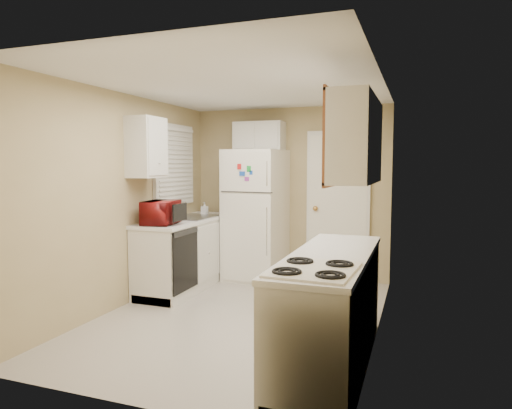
% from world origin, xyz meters
% --- Properties ---
extents(floor, '(3.80, 3.80, 0.00)m').
position_xyz_m(floor, '(0.00, 0.00, 0.00)').
color(floor, beige).
rests_on(floor, ground).
extents(ceiling, '(3.80, 3.80, 0.00)m').
position_xyz_m(ceiling, '(0.00, 0.00, 2.40)').
color(ceiling, white).
rests_on(ceiling, floor).
extents(wall_left, '(3.80, 3.80, 0.00)m').
position_xyz_m(wall_left, '(-1.40, 0.00, 1.20)').
color(wall_left, tan).
rests_on(wall_left, floor).
extents(wall_right, '(3.80, 3.80, 0.00)m').
position_xyz_m(wall_right, '(1.40, 0.00, 1.20)').
color(wall_right, tan).
rests_on(wall_right, floor).
extents(wall_back, '(2.80, 2.80, 0.00)m').
position_xyz_m(wall_back, '(0.00, 1.90, 1.20)').
color(wall_back, tan).
rests_on(wall_back, floor).
extents(wall_front, '(2.80, 2.80, 0.00)m').
position_xyz_m(wall_front, '(0.00, -1.90, 1.20)').
color(wall_front, tan).
rests_on(wall_front, floor).
extents(left_counter, '(0.60, 1.80, 0.90)m').
position_xyz_m(left_counter, '(-1.10, 0.90, 0.45)').
color(left_counter, silver).
rests_on(left_counter, floor).
extents(dishwasher, '(0.03, 0.58, 0.72)m').
position_xyz_m(dishwasher, '(-0.81, 0.30, 0.49)').
color(dishwasher, black).
rests_on(dishwasher, floor).
extents(sink, '(0.54, 0.74, 0.16)m').
position_xyz_m(sink, '(-1.10, 1.05, 0.86)').
color(sink, gray).
rests_on(sink, left_counter).
extents(microwave, '(0.54, 0.36, 0.33)m').
position_xyz_m(microwave, '(-1.12, 0.30, 1.05)').
color(microwave, maroon).
rests_on(microwave, left_counter).
extents(soap_bottle, '(0.09, 0.09, 0.17)m').
position_xyz_m(soap_bottle, '(-1.10, 1.41, 1.00)').
color(soap_bottle, white).
rests_on(soap_bottle, left_counter).
extents(window_blinds, '(0.10, 0.98, 1.08)m').
position_xyz_m(window_blinds, '(-1.36, 1.05, 1.60)').
color(window_blinds, silver).
rests_on(window_blinds, wall_left).
extents(upper_cabinet_left, '(0.30, 0.45, 0.70)m').
position_xyz_m(upper_cabinet_left, '(-1.25, 0.22, 1.80)').
color(upper_cabinet_left, silver).
rests_on(upper_cabinet_left, wall_left).
extents(refrigerator, '(0.80, 0.78, 1.80)m').
position_xyz_m(refrigerator, '(-0.39, 1.57, 0.90)').
color(refrigerator, white).
rests_on(refrigerator, floor).
extents(cabinet_over_fridge, '(0.70, 0.30, 0.40)m').
position_xyz_m(cabinet_over_fridge, '(-0.40, 1.75, 2.00)').
color(cabinet_over_fridge, silver).
rests_on(cabinet_over_fridge, wall_back).
extents(interior_door, '(0.86, 0.06, 2.08)m').
position_xyz_m(interior_door, '(0.70, 1.86, 1.02)').
color(interior_door, white).
rests_on(interior_door, floor).
extents(right_counter, '(0.60, 2.00, 0.90)m').
position_xyz_m(right_counter, '(1.10, -0.80, 0.45)').
color(right_counter, silver).
rests_on(right_counter, floor).
extents(stove, '(0.56, 0.67, 0.79)m').
position_xyz_m(stove, '(1.10, -1.42, 0.39)').
color(stove, white).
rests_on(stove, floor).
extents(upper_cabinet_right, '(0.30, 1.20, 0.70)m').
position_xyz_m(upper_cabinet_right, '(1.25, -0.50, 1.80)').
color(upper_cabinet_right, silver).
rests_on(upper_cabinet_right, wall_right).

